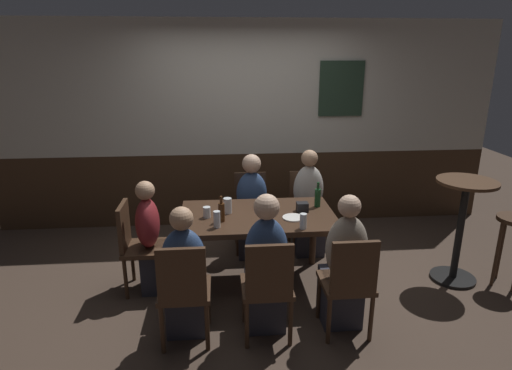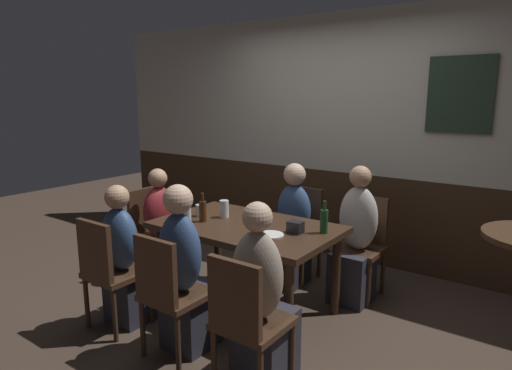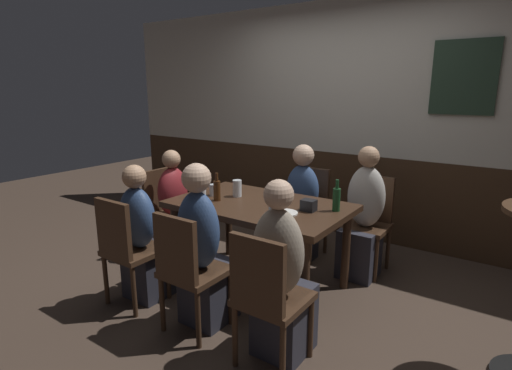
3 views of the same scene
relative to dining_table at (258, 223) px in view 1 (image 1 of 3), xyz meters
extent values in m
plane|color=#423328|center=(0.00, 0.00, -0.65)|extent=(12.00, 12.00, 0.00)
cube|color=#3D2819|center=(0.00, 1.65, -0.18)|extent=(6.40, 0.10, 0.95)
cube|color=beige|center=(0.00, 1.65, 1.12)|extent=(6.40, 0.10, 1.65)
cube|color=#233828|center=(1.20, 1.58, 1.12)|extent=(0.56, 0.03, 0.68)
cube|color=#382316|center=(0.00, 0.00, 0.06)|extent=(1.46, 0.89, 0.05)
cylinder|color=#382316|center=(-0.63, -0.37, -0.31)|extent=(0.07, 0.07, 0.69)
cylinder|color=#382316|center=(0.63, -0.37, -0.31)|extent=(0.07, 0.07, 0.69)
cylinder|color=#382316|center=(-0.63, 0.37, -0.31)|extent=(0.07, 0.07, 0.69)
cylinder|color=#382316|center=(0.63, 0.37, -0.31)|extent=(0.07, 0.07, 0.69)
cube|color=#422B1C|center=(0.00, -0.79, -0.22)|extent=(0.40, 0.40, 0.04)
cube|color=#422B1C|center=(0.00, -0.97, 0.01)|extent=(0.36, 0.04, 0.43)
cylinder|color=#422B1C|center=(-0.17, -0.62, -0.45)|extent=(0.04, 0.04, 0.41)
cylinder|color=#422B1C|center=(0.17, -0.62, -0.45)|extent=(0.04, 0.04, 0.41)
cylinder|color=#422B1C|center=(-0.17, -0.96, -0.45)|extent=(0.04, 0.04, 0.41)
cylinder|color=#422B1C|center=(0.17, -0.96, -0.45)|extent=(0.04, 0.04, 0.41)
cube|color=#422B1C|center=(0.00, 0.79, -0.22)|extent=(0.40, 0.40, 0.04)
cube|color=#422B1C|center=(0.00, 0.97, 0.01)|extent=(0.36, 0.04, 0.43)
cylinder|color=#422B1C|center=(0.17, 0.62, -0.45)|extent=(0.04, 0.04, 0.41)
cylinder|color=#422B1C|center=(-0.17, 0.62, -0.45)|extent=(0.04, 0.04, 0.41)
cylinder|color=#422B1C|center=(0.17, 0.96, -0.45)|extent=(0.04, 0.04, 0.41)
cylinder|color=#422B1C|center=(-0.17, 0.96, -0.45)|extent=(0.04, 0.04, 0.41)
cube|color=#422B1C|center=(-0.64, -0.79, -0.22)|extent=(0.40, 0.40, 0.04)
cube|color=#422B1C|center=(-0.64, -0.97, 0.01)|extent=(0.36, 0.04, 0.43)
cylinder|color=#422B1C|center=(-0.81, -0.62, -0.45)|extent=(0.04, 0.04, 0.41)
cylinder|color=#422B1C|center=(-0.47, -0.62, -0.45)|extent=(0.04, 0.04, 0.41)
cylinder|color=#422B1C|center=(-0.81, -0.96, -0.45)|extent=(0.04, 0.04, 0.41)
cylinder|color=#422B1C|center=(-0.47, -0.96, -0.45)|extent=(0.04, 0.04, 0.41)
cube|color=#422B1C|center=(0.64, 0.79, -0.22)|extent=(0.40, 0.40, 0.04)
cube|color=#422B1C|center=(0.64, 0.97, 0.01)|extent=(0.36, 0.04, 0.43)
cylinder|color=#422B1C|center=(0.81, 0.62, -0.45)|extent=(0.04, 0.04, 0.41)
cylinder|color=#422B1C|center=(0.47, 0.62, -0.45)|extent=(0.04, 0.04, 0.41)
cylinder|color=#422B1C|center=(0.81, 0.96, -0.45)|extent=(0.04, 0.04, 0.41)
cylinder|color=#422B1C|center=(0.47, 0.96, -0.45)|extent=(0.04, 0.04, 0.41)
cube|color=#422B1C|center=(-1.07, 0.00, -0.22)|extent=(0.40, 0.40, 0.04)
cube|color=#422B1C|center=(-1.25, 0.00, 0.01)|extent=(0.04, 0.36, 0.43)
cylinder|color=#422B1C|center=(-0.90, 0.17, -0.45)|extent=(0.04, 0.04, 0.41)
cylinder|color=#422B1C|center=(-0.90, -0.17, -0.45)|extent=(0.04, 0.04, 0.41)
cylinder|color=#422B1C|center=(-1.24, 0.17, -0.45)|extent=(0.04, 0.04, 0.41)
cylinder|color=#422B1C|center=(-1.24, -0.17, -0.45)|extent=(0.04, 0.04, 0.41)
cube|color=#422B1C|center=(0.64, -0.79, -0.22)|extent=(0.40, 0.40, 0.04)
cube|color=#422B1C|center=(0.64, -0.97, 0.01)|extent=(0.36, 0.04, 0.43)
cylinder|color=#422B1C|center=(0.47, -0.62, -0.45)|extent=(0.04, 0.04, 0.41)
cylinder|color=#422B1C|center=(0.81, -0.62, -0.45)|extent=(0.04, 0.04, 0.41)
cylinder|color=#422B1C|center=(0.47, -0.96, -0.45)|extent=(0.04, 0.04, 0.41)
cylinder|color=#422B1C|center=(0.81, -0.96, -0.45)|extent=(0.04, 0.04, 0.41)
cube|color=#2D2D38|center=(0.00, -0.66, -0.43)|extent=(0.32, 0.34, 0.45)
ellipsoid|color=#334C7A|center=(0.00, -0.75, 0.07)|extent=(0.34, 0.22, 0.55)
sphere|color=#DBB293|center=(0.00, -0.75, 0.44)|extent=(0.20, 0.20, 0.20)
cube|color=#2D2D38|center=(0.00, 0.66, -0.43)|extent=(0.32, 0.34, 0.45)
ellipsoid|color=#334C7A|center=(0.00, 0.75, 0.05)|extent=(0.34, 0.22, 0.50)
sphere|color=#DBB293|center=(0.00, 0.75, 0.39)|extent=(0.21, 0.21, 0.21)
cube|color=#2D2D38|center=(-0.64, -0.66, -0.43)|extent=(0.32, 0.34, 0.45)
ellipsoid|color=#334C7A|center=(-0.64, -0.75, 0.04)|extent=(0.34, 0.22, 0.49)
sphere|color=tan|center=(-0.64, -0.75, 0.37)|extent=(0.18, 0.18, 0.18)
cube|color=#2D2D38|center=(0.64, 0.66, -0.43)|extent=(0.32, 0.34, 0.45)
ellipsoid|color=beige|center=(0.64, 0.75, 0.08)|extent=(0.34, 0.22, 0.56)
sphere|color=tan|center=(0.64, 0.75, 0.44)|extent=(0.19, 0.19, 0.19)
cube|color=#2D2D38|center=(-0.94, 0.00, -0.43)|extent=(0.34, 0.32, 0.45)
ellipsoid|color=maroon|center=(-1.03, 0.00, 0.04)|extent=(0.22, 0.34, 0.48)
sphere|color=tan|center=(-1.03, 0.00, 0.36)|extent=(0.18, 0.18, 0.18)
cube|color=#2D2D38|center=(0.64, -0.66, -0.43)|extent=(0.32, 0.34, 0.45)
ellipsoid|color=tan|center=(0.64, -0.75, 0.07)|extent=(0.34, 0.22, 0.55)
sphere|color=#DBB293|center=(0.64, -0.75, 0.43)|extent=(0.18, 0.18, 0.18)
cylinder|color=silver|center=(-0.28, 0.06, 0.16)|extent=(0.08, 0.08, 0.15)
cylinder|color=#B26623|center=(-0.28, 0.06, 0.14)|extent=(0.07, 0.07, 0.10)
cylinder|color=silver|center=(0.36, -0.37, 0.16)|extent=(0.06, 0.06, 0.14)
cylinder|color=#C6842D|center=(0.36, -0.37, 0.13)|extent=(0.05, 0.05, 0.08)
cylinder|color=silver|center=(-0.38, -0.28, 0.16)|extent=(0.06, 0.06, 0.15)
cylinder|color=#331E14|center=(-0.38, -0.28, 0.14)|extent=(0.05, 0.05, 0.10)
cylinder|color=silver|center=(-0.48, -0.03, 0.14)|extent=(0.07, 0.07, 0.10)
cylinder|color=#331E14|center=(-0.48, -0.03, 0.11)|extent=(0.06, 0.06, 0.04)
cylinder|color=#194723|center=(0.61, 0.16, 0.18)|extent=(0.06, 0.06, 0.18)
cylinder|color=#194723|center=(0.61, 0.16, 0.30)|extent=(0.03, 0.03, 0.07)
cylinder|color=#42230F|center=(-0.34, -0.14, 0.17)|extent=(0.06, 0.06, 0.17)
cylinder|color=#42230F|center=(-0.34, -0.14, 0.29)|extent=(0.03, 0.03, 0.07)
cylinder|color=white|center=(0.32, -0.13, 0.09)|extent=(0.20, 0.20, 0.01)
cube|color=black|center=(0.44, 0.04, 0.13)|extent=(0.11, 0.09, 0.09)
cylinder|color=black|center=(1.99, -0.09, -0.64)|extent=(0.44, 0.44, 0.03)
cylinder|color=black|center=(1.99, -0.09, -0.13)|extent=(0.07, 0.07, 0.99)
cylinder|color=#472D1C|center=(1.99, -0.09, 0.38)|extent=(0.56, 0.56, 0.03)
cylinder|color=#422B1C|center=(2.44, -0.11, -0.31)|extent=(0.03, 0.03, 0.68)
cylinder|color=#422B1C|center=(2.31, -0.24, -0.31)|extent=(0.03, 0.03, 0.68)
camera|label=1|loc=(-0.34, -3.75, 1.57)|focal=29.87mm
camera|label=2|loc=(2.08, -2.75, 1.12)|focal=31.15mm
camera|label=3|loc=(1.82, -2.66, 1.03)|focal=28.20mm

